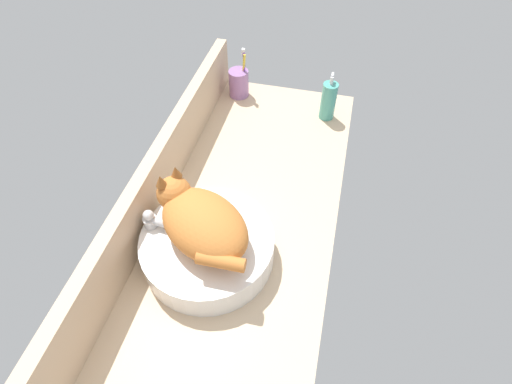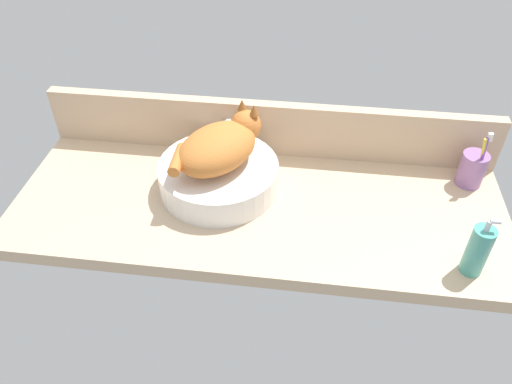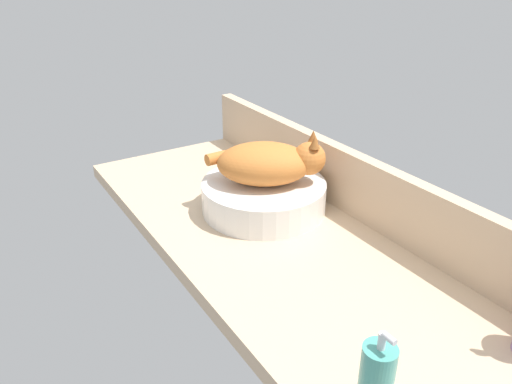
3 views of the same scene
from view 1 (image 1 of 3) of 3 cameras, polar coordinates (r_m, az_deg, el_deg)
name	(u,v)px [view 1 (image 1 of 3)]	position (r cm, az deg, el deg)	size (l,w,h in cm)	color
ground_plane	(240,228)	(114.02, -2.35, -5.19)	(136.19, 52.92, 4.00)	#D1B28E
backsplash_panel	(152,188)	(113.09, -14.66, 0.49)	(136.19, 3.60, 16.96)	#CCAD8C
sink_basin	(208,247)	(103.66, -6.85, -7.83)	(33.77, 33.77, 8.28)	white
cat	(201,221)	(96.30, -7.92, -4.11)	(27.88, 30.23, 14.00)	#CC7533
faucet	(156,228)	(105.60, -14.06, -5.01)	(3.60, 11.83, 13.60)	silver
soap_dispenser	(328,101)	(144.18, 10.31, 12.70)	(5.28, 5.28, 16.85)	teal
toothbrush_cup	(239,82)	(154.08, -2.44, 15.36)	(7.33, 7.33, 18.72)	#996BA8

